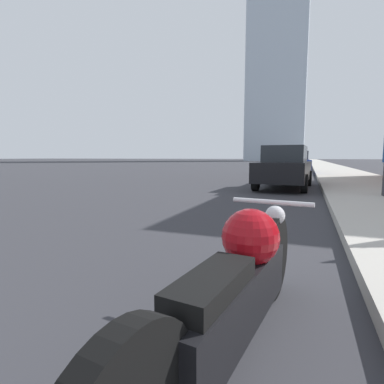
# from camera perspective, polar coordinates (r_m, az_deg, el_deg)

# --- Properties ---
(sidewalk) EXTENTS (3.35, 240.00, 0.15)m
(sidewalk) POSITION_cam_1_polar(r_m,az_deg,el_deg) (36.66, 24.57, 4.37)
(sidewalk) COLOR #B2ADA3
(sidewalk) RESTS_ON ground_plane
(distant_tower) EXTENTS (16.97, 16.97, 80.16)m
(distant_tower) POSITION_cam_1_polar(r_m,az_deg,el_deg) (106.77, 16.28, 27.78)
(distant_tower) COLOR silver
(distant_tower) RESTS_ON ground_plane
(motorcycle) EXTENTS (0.62, 2.45, 0.83)m
(motorcycle) POSITION_cam_1_polar(r_m,az_deg,el_deg) (1.81, 8.65, -17.39)
(motorcycle) COLOR black
(motorcycle) RESTS_ON ground_plane
(parked_car_black) EXTENTS (1.94, 4.37, 1.56)m
(parked_car_black) POSITION_cam_1_polar(r_m,az_deg,el_deg) (11.63, 17.26, 4.54)
(parked_car_black) COLOR black
(parked_car_black) RESTS_ON ground_plane
(parked_car_blue) EXTENTS (2.06, 4.32, 1.57)m
(parked_car_blue) POSITION_cam_1_polar(r_m,az_deg,el_deg) (21.94, 19.16, 5.35)
(parked_car_blue) COLOR #1E3899
(parked_car_blue) RESTS_ON ground_plane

